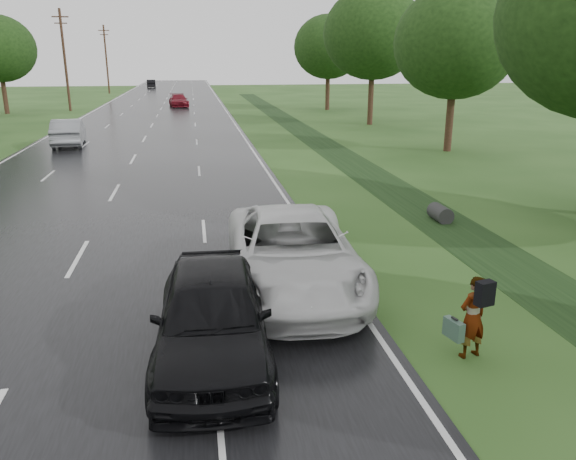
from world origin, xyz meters
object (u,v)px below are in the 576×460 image
(pedestrian, at_px, (472,316))
(silver_sedan, at_px, (68,132))
(white_pickup, at_px, (293,252))
(dark_sedan, at_px, (212,314))

(pedestrian, distance_m, silver_sedan, 31.15)
(pedestrian, distance_m, white_pickup, 4.57)
(silver_sedan, bearing_deg, dark_sedan, 99.78)
(pedestrian, xyz_separation_m, white_pickup, (-2.68, 3.70, 0.11))
(white_pickup, distance_m, dark_sedan, 3.61)
(pedestrian, distance_m, dark_sedan, 4.74)
(dark_sedan, bearing_deg, pedestrian, -5.86)
(dark_sedan, bearing_deg, silver_sedan, 108.58)
(pedestrian, height_order, silver_sedan, silver_sedan)
(silver_sedan, bearing_deg, pedestrian, 107.73)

